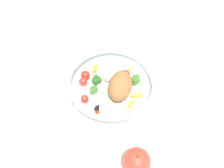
{
  "coord_description": "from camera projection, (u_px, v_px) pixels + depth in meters",
  "views": [
    {
      "loc": [
        0.31,
        0.25,
        0.66
      ],
      "look_at": [
        -0.01,
        0.01,
        0.03
      ],
      "focal_mm": 41.3,
      "sensor_mm": 36.0,
      "label": 1
    }
  ],
  "objects": [
    {
      "name": "food_container",
      "position": [
        113.0,
        83.0,
        0.74
      ],
      "size": [
        0.25,
        0.25,
        0.08
      ],
      "color": "white",
      "rests_on": "ground_plane"
    },
    {
      "name": "loose_apple",
      "position": [
        137.0,
        161.0,
        0.62
      ],
      "size": [
        0.07,
        0.07,
        0.08
      ],
      "color": "#BC3828",
      "rests_on": "ground_plane"
    },
    {
      "name": "ground_plane",
      "position": [
        108.0,
        92.0,
        0.77
      ],
      "size": [
        2.4,
        2.4,
        0.0
      ],
      "primitive_type": "plane",
      "color": "silver"
    }
  ]
}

